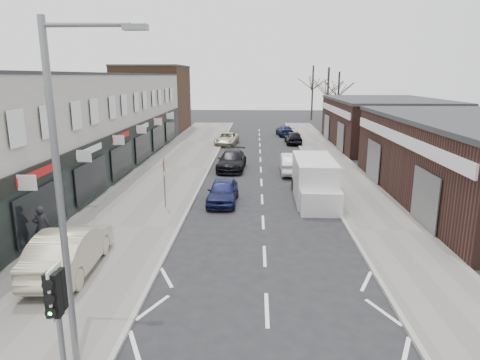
# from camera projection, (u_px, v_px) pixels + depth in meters

# --- Properties ---
(ground) EXTENTS (160.00, 160.00, 0.00)m
(ground) POSITION_uv_depth(u_px,v_px,m) (269.00, 351.00, 11.06)
(ground) COLOR black
(ground) RESTS_ON ground
(pavement_left) EXTENTS (5.50, 64.00, 0.12)m
(pavement_left) POSITION_uv_depth(u_px,v_px,m) (173.00, 168.00, 32.65)
(pavement_left) COLOR slate
(pavement_left) RESTS_ON ground
(pavement_right) EXTENTS (3.50, 64.00, 0.12)m
(pavement_right) POSITION_uv_depth(u_px,v_px,m) (337.00, 169.00, 32.19)
(pavement_right) COLOR slate
(pavement_right) RESTS_ON ground
(shop_terrace_left) EXTENTS (8.00, 41.00, 7.10)m
(shop_terrace_left) POSITION_uv_depth(u_px,v_px,m) (67.00, 126.00, 29.65)
(shop_terrace_left) COLOR #BAB7AA
(shop_terrace_left) RESTS_ON ground
(brick_block_far) EXTENTS (8.00, 10.00, 8.00)m
(brick_block_far) POSITION_uv_depth(u_px,v_px,m) (153.00, 99.00, 54.29)
(brick_block_far) COLOR #49311F
(brick_block_far) RESTS_ON ground
(right_unit_far) EXTENTS (10.00, 16.00, 4.50)m
(right_unit_far) POSITION_uv_depth(u_px,v_px,m) (384.00, 123.00, 43.07)
(right_unit_far) COLOR #341D17
(right_unit_far) RESTS_ON ground
(tree_far_a) EXTENTS (3.60, 3.60, 8.00)m
(tree_far_a) POSITION_uv_depth(u_px,v_px,m) (326.00, 129.00, 57.32)
(tree_far_a) COLOR #382D26
(tree_far_a) RESTS_ON ground
(tree_far_b) EXTENTS (3.60, 3.60, 7.50)m
(tree_far_b) POSITION_uv_depth(u_px,v_px,m) (337.00, 124.00, 63.05)
(tree_far_b) COLOR #382D26
(tree_far_b) RESTS_ON ground
(tree_far_c) EXTENTS (3.60, 3.60, 8.50)m
(tree_far_c) POSITION_uv_depth(u_px,v_px,m) (311.00, 120.00, 68.99)
(tree_far_c) COLOR #382D26
(tree_far_c) RESTS_ON ground
(traffic_light) EXTENTS (0.28, 0.60, 3.10)m
(traffic_light) POSITION_uv_depth(u_px,v_px,m) (57.00, 304.00, 8.69)
(traffic_light) COLOR slate
(traffic_light) RESTS_ON pavement_left
(street_lamp) EXTENTS (2.23, 0.22, 8.00)m
(street_lamp) POSITION_uv_depth(u_px,v_px,m) (66.00, 184.00, 9.36)
(street_lamp) COLOR slate
(street_lamp) RESTS_ON pavement_left
(warning_sign) EXTENTS (0.12, 0.80, 2.70)m
(warning_sign) POSITION_uv_depth(u_px,v_px,m) (165.00, 168.00, 22.38)
(warning_sign) COLOR slate
(warning_sign) RESTS_ON pavement_left
(white_van) EXTENTS (2.22, 6.12, 2.38)m
(white_van) POSITION_uv_depth(u_px,v_px,m) (314.00, 181.00, 24.29)
(white_van) COLOR silver
(white_van) RESTS_ON ground
(sedan_on_pavement) EXTENTS (1.97, 4.99, 1.62)m
(sedan_on_pavement) POSITION_uv_depth(u_px,v_px,m) (70.00, 249.00, 15.17)
(sedan_on_pavement) COLOR #B8AF93
(sedan_on_pavement) RESTS_ON pavement_left
(pedestrian) EXTENTS (0.73, 0.57, 1.78)m
(pedestrian) POSITION_uv_depth(u_px,v_px,m) (42.00, 227.00, 17.17)
(pedestrian) COLOR black
(pedestrian) RESTS_ON pavement_left
(parked_car_left_a) EXTENTS (1.69, 3.99, 1.34)m
(parked_car_left_a) POSITION_uv_depth(u_px,v_px,m) (223.00, 191.00, 23.77)
(parked_car_left_a) COLOR #151842
(parked_car_left_a) RESTS_ON ground
(parked_car_left_b) EXTENTS (2.23, 4.97, 1.42)m
(parked_car_left_b) POSITION_uv_depth(u_px,v_px,m) (232.00, 160.00, 32.24)
(parked_car_left_b) COLOR black
(parked_car_left_b) RESTS_ON ground
(parked_car_left_c) EXTENTS (2.50, 4.65, 1.24)m
(parked_car_left_c) POSITION_uv_depth(u_px,v_px,m) (227.00, 139.00, 43.92)
(parked_car_left_c) COLOR #B8B193
(parked_car_left_c) RESTS_ON ground
(parked_car_right_a) EXTENTS (1.68, 4.62, 1.52)m
(parked_car_right_a) POSITION_uv_depth(u_px,v_px,m) (292.00, 163.00, 31.04)
(parked_car_right_a) COLOR silver
(parked_car_right_a) RESTS_ON ground
(parked_car_right_b) EXTENTS (1.69, 4.02, 1.36)m
(parked_car_right_b) POSITION_uv_depth(u_px,v_px,m) (293.00, 137.00, 44.43)
(parked_car_right_b) COLOR black
(parked_car_right_b) RESTS_ON ground
(parked_car_right_c) EXTENTS (2.10, 4.33, 1.22)m
(parked_car_right_c) POSITION_uv_depth(u_px,v_px,m) (285.00, 131.00, 50.44)
(parked_car_right_c) COLOR #12163A
(parked_car_right_c) RESTS_ON ground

